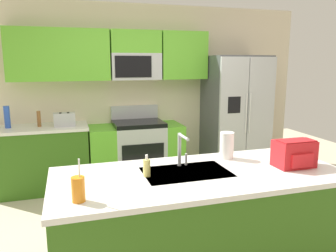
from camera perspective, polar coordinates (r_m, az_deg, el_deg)
ground_plane at (r=3.57m, az=3.63°, el=-18.61°), size 9.00×9.00×0.00m
kitchen_wall_unit at (r=5.08m, az=-6.06°, el=7.70°), size 5.20×0.43×2.60m
back_counter at (r=4.89m, az=-20.54°, el=-5.25°), size 1.21×0.63×0.90m
range_oven at (r=4.97m, az=-5.47°, el=-4.42°), size 1.36×0.61×1.10m
refrigerator at (r=5.34m, az=11.47°, el=1.78°), size 0.90×0.76×1.85m
island_counter at (r=2.83m, az=5.38°, el=-16.56°), size 2.30×0.98×0.90m
toaster at (r=4.71m, az=-17.33°, el=1.09°), size 0.28×0.16×0.18m
pepper_mill at (r=4.77m, az=-21.28°, el=1.15°), size 0.05×0.05×0.21m
bottle_blue at (r=4.84m, az=-25.90°, el=1.39°), size 0.07×0.07×0.29m
sink_faucet at (r=2.75m, az=2.28°, el=-3.63°), size 0.09×0.21×0.28m
drink_cup_orange at (r=2.17m, az=-15.14°, el=-10.41°), size 0.08×0.08×0.28m
soap_dispenser at (r=2.55m, az=-3.67°, el=-7.15°), size 0.06×0.06×0.17m
paper_towel_roll at (r=3.04m, az=10.07°, el=-3.30°), size 0.12×0.12×0.24m
backpack at (r=2.95m, az=20.88°, el=-4.35°), size 0.32×0.22×0.23m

